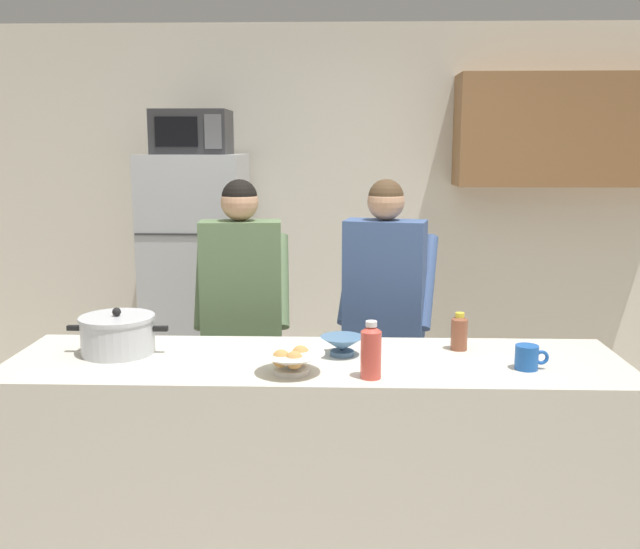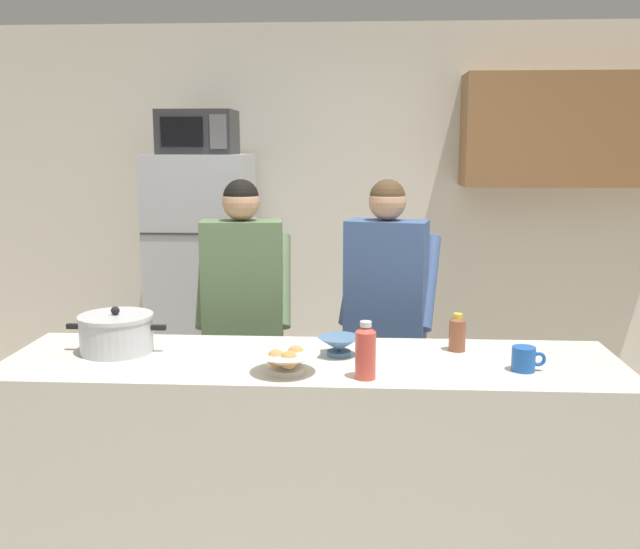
% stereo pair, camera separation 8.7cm
% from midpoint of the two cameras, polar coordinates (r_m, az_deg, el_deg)
% --- Properties ---
extents(back_wall_unit, '(6.00, 0.48, 2.60)m').
position_cam_midpoint_polar(back_wall_unit, '(5.04, 3.12, 5.98)').
color(back_wall_unit, silver).
rests_on(back_wall_unit, ground).
extents(kitchen_island, '(2.50, 0.68, 0.92)m').
position_cam_midpoint_polar(kitchen_island, '(3.07, -1.18, -15.06)').
color(kitchen_island, silver).
rests_on(kitchen_island, ground).
extents(refrigerator, '(0.64, 0.68, 1.72)m').
position_cam_midpoint_polar(refrigerator, '(4.81, -10.33, -0.80)').
color(refrigerator, '#B7BABF').
rests_on(refrigerator, ground).
extents(microwave, '(0.48, 0.37, 0.28)m').
position_cam_midpoint_polar(microwave, '(4.71, -10.79, 11.18)').
color(microwave, '#2D2D30').
rests_on(microwave, refrigerator).
extents(person_near_pot, '(0.52, 0.44, 1.61)m').
position_cam_midpoint_polar(person_near_pot, '(3.66, -7.00, -1.96)').
color(person_near_pot, '#726656').
rests_on(person_near_pot, ground).
extents(person_by_sink, '(0.56, 0.49, 1.61)m').
position_cam_midpoint_polar(person_by_sink, '(3.68, 4.55, -1.85)').
color(person_by_sink, black).
rests_on(person_by_sink, ground).
extents(cooking_pot, '(0.42, 0.31, 0.20)m').
position_cam_midpoint_polar(cooking_pot, '(3.09, -16.74, -4.64)').
color(cooking_pot, silver).
rests_on(cooking_pot, kitchen_island).
extents(coffee_mug, '(0.13, 0.09, 0.10)m').
position_cam_midpoint_polar(coffee_mug, '(2.86, 15.51, -6.44)').
color(coffee_mug, '#1E59B2').
rests_on(coffee_mug, kitchen_island).
extents(bread_bowl, '(0.26, 0.26, 0.10)m').
position_cam_midpoint_polar(bread_bowl, '(2.71, -3.21, -6.94)').
color(bread_bowl, white).
rests_on(bread_bowl, kitchen_island).
extents(empty_bowl, '(0.18, 0.18, 0.08)m').
position_cam_midpoint_polar(empty_bowl, '(2.94, 0.94, -5.66)').
color(empty_bowl, '#4C7299').
rests_on(empty_bowl, kitchen_island).
extents(bottle_near_edge, '(0.08, 0.08, 0.22)m').
position_cam_midpoint_polar(bottle_near_edge, '(2.65, 3.18, -6.13)').
color(bottle_near_edge, '#D84C3F').
rests_on(bottle_near_edge, kitchen_island).
extents(bottle_mid_counter, '(0.07, 0.07, 0.16)m').
position_cam_midpoint_polar(bottle_mid_counter, '(3.06, 10.34, -4.54)').
color(bottle_mid_counter, brown).
rests_on(bottle_mid_counter, kitchen_island).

